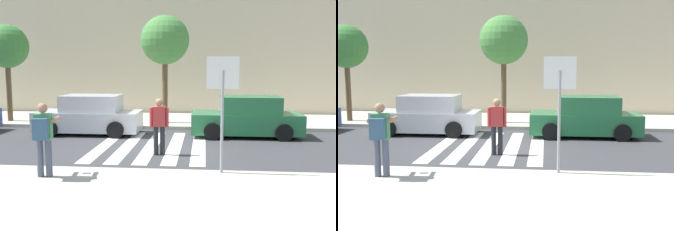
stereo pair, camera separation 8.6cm
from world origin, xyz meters
The scene contains 16 objects.
ground_plane centered at (0.00, 0.00, 0.00)m, with size 120.00×120.00×0.00m, color #38383A.
sidewalk_near centered at (0.00, -6.20, 0.07)m, with size 60.00×6.00×0.14m, color #B2AD9E.
sidewalk_far centered at (0.00, 6.00, 0.07)m, with size 60.00×4.80×0.14m, color #B2AD9E.
building_facade_far centered at (0.00, 10.40, 3.49)m, with size 56.00×4.00×6.97m, color beige.
crosswalk_stripe_0 centered at (-1.60, 0.20, 0.00)m, with size 0.44×5.20×0.01m, color silver.
crosswalk_stripe_1 centered at (-0.80, 0.20, 0.00)m, with size 0.44×5.20×0.01m, color silver.
crosswalk_stripe_2 centered at (0.00, 0.20, 0.00)m, with size 0.44×5.20×0.01m, color silver.
crosswalk_stripe_3 centered at (0.80, 0.20, 0.00)m, with size 0.44×5.20×0.01m, color silver.
crosswalk_stripe_4 centered at (1.60, 0.20, 0.00)m, with size 0.44×5.20×0.01m, color silver.
stop_sign centered at (2.19, -3.39, 2.18)m, with size 0.76×0.08×2.79m.
photographer_with_backpack centered at (-1.91, -4.16, 1.17)m, with size 0.65×0.89×1.72m.
pedestrian_crossing centered at (0.41, -1.07, 0.97)m, with size 0.58×0.27×1.72m.
parked_car_silver centered at (-2.75, 2.30, 0.73)m, with size 4.10×1.92×1.55m.
parked_car_green centered at (3.39, 2.30, 0.73)m, with size 4.10×1.92×1.55m.
street_tree_west centered at (-7.24, 4.63, 3.52)m, with size 1.97×1.97×4.41m.
street_tree_center centered at (0.00, 4.75, 3.78)m, with size 2.15×2.15×4.75m.
Camera 2 is at (1.86, -12.73, 2.73)m, focal length 42.00 mm.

